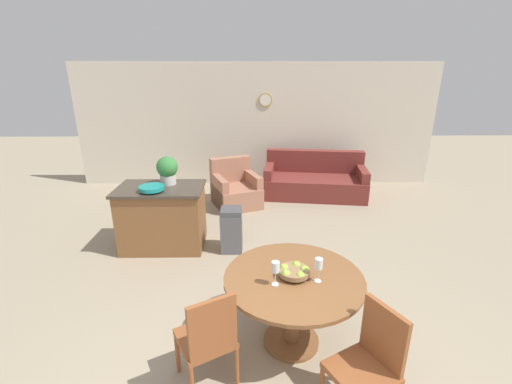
# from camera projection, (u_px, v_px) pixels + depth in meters

# --- Properties ---
(wall_back) EXTENTS (8.00, 0.09, 2.70)m
(wall_back) POSITION_uv_depth(u_px,v_px,m) (256.00, 125.00, 7.68)
(wall_back) COLOR beige
(wall_back) RESTS_ON ground_plane
(dining_table) EXTENTS (1.28, 1.28, 0.74)m
(dining_table) POSITION_uv_depth(u_px,v_px,m) (293.00, 292.00, 3.15)
(dining_table) COLOR brown
(dining_table) RESTS_ON ground_plane
(dining_chair_near_left) EXTENTS (0.57, 0.57, 0.93)m
(dining_chair_near_left) POSITION_uv_depth(u_px,v_px,m) (208.00, 337.00, 2.71)
(dining_chair_near_left) COLOR brown
(dining_chair_near_left) RESTS_ON ground_plane
(dining_chair_near_right) EXTENTS (0.57, 0.57, 0.93)m
(dining_chair_near_right) POSITION_uv_depth(u_px,v_px,m) (370.00, 360.00, 2.49)
(dining_chair_near_right) COLOR brown
(dining_chair_near_right) RESTS_ON ground_plane
(fruit_bowl) EXTENTS (0.28, 0.28, 0.10)m
(fruit_bowl) POSITION_uv_depth(u_px,v_px,m) (294.00, 271.00, 3.08)
(fruit_bowl) COLOR olive
(fruit_bowl) RESTS_ON dining_table
(wine_glass_left) EXTENTS (0.07, 0.07, 0.23)m
(wine_glass_left) POSITION_uv_depth(u_px,v_px,m) (275.00, 268.00, 2.92)
(wine_glass_left) COLOR silver
(wine_glass_left) RESTS_ON dining_table
(wine_glass_right) EXTENTS (0.07, 0.07, 0.23)m
(wine_glass_right) POSITION_uv_depth(u_px,v_px,m) (319.00, 265.00, 2.97)
(wine_glass_right) COLOR silver
(wine_glass_right) RESTS_ON dining_table
(kitchen_island) EXTENTS (1.23, 0.78, 0.94)m
(kitchen_island) POSITION_uv_depth(u_px,v_px,m) (163.00, 217.00, 5.03)
(kitchen_island) COLOR brown
(kitchen_island) RESTS_ON ground_plane
(teal_bowl) EXTENTS (0.35, 0.35, 0.08)m
(teal_bowl) POSITION_uv_depth(u_px,v_px,m) (152.00, 188.00, 4.69)
(teal_bowl) COLOR teal
(teal_bowl) RESTS_ON kitchen_island
(potted_plant) EXTENTS (0.31, 0.31, 0.41)m
(potted_plant) POSITION_uv_depth(u_px,v_px,m) (167.00, 169.00, 4.94)
(potted_plant) COLOR beige
(potted_plant) RESTS_ON kitchen_island
(trash_bin) EXTENTS (0.31, 0.31, 0.65)m
(trash_bin) POSITION_uv_depth(u_px,v_px,m) (232.00, 230.00, 4.96)
(trash_bin) COLOR #56565B
(trash_bin) RESTS_ON ground_plane
(couch) EXTENTS (2.18, 1.26, 0.89)m
(couch) POSITION_uv_depth(u_px,v_px,m) (314.00, 181.00, 7.24)
(couch) COLOR maroon
(couch) RESTS_ON ground_plane
(armchair) EXTENTS (1.07, 1.11, 0.89)m
(armchair) POSITION_uv_depth(u_px,v_px,m) (235.00, 190.00, 6.70)
(armchair) COLOR #A87056
(armchair) RESTS_ON ground_plane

